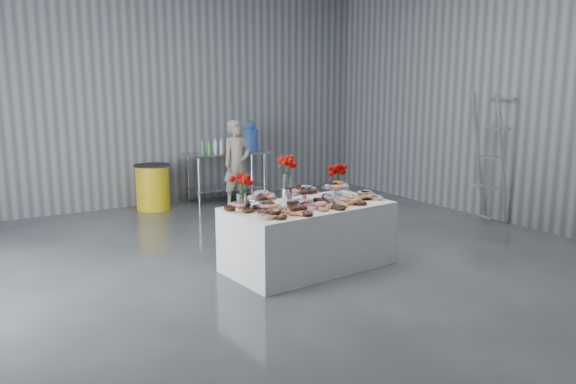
% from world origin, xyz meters
% --- Properties ---
extents(ground, '(9.00, 9.00, 0.00)m').
position_xyz_m(ground, '(0.00, 0.00, 0.00)').
color(ground, '#33363A').
rests_on(ground, ground).
extents(room_walls, '(8.04, 9.04, 4.02)m').
position_xyz_m(room_walls, '(-0.27, 0.07, 2.64)').
color(room_walls, gray).
rests_on(room_walls, ground).
extents(display_table, '(1.98, 1.16, 0.75)m').
position_xyz_m(display_table, '(0.17, 0.13, 0.38)').
color(display_table, white).
rests_on(display_table, ground).
extents(prep_table, '(1.50, 0.60, 0.90)m').
position_xyz_m(prep_table, '(1.00, 4.10, 0.62)').
color(prep_table, silver).
rests_on(prep_table, ground).
extents(donut_mounds, '(1.87, 0.95, 0.09)m').
position_xyz_m(donut_mounds, '(0.17, 0.08, 0.80)').
color(donut_mounds, '#E79654').
rests_on(donut_mounds, display_table).
extents(cake_stand_left, '(0.36, 0.36, 0.17)m').
position_xyz_m(cake_stand_left, '(-0.39, 0.23, 0.89)').
color(cake_stand_left, silver).
rests_on(cake_stand_left, display_table).
extents(cake_stand_mid, '(0.36, 0.36, 0.17)m').
position_xyz_m(cake_stand_mid, '(0.21, 0.28, 0.89)').
color(cake_stand_mid, silver).
rests_on(cake_stand_mid, display_table).
extents(cake_stand_right, '(0.36, 0.36, 0.17)m').
position_xyz_m(cake_stand_right, '(0.71, 0.32, 0.89)').
color(cake_stand_right, silver).
rests_on(cake_stand_right, display_table).
extents(danish_pile, '(0.48, 0.48, 0.11)m').
position_xyz_m(danish_pile, '(0.93, 0.04, 0.81)').
color(danish_pile, white).
rests_on(danish_pile, display_table).
extents(bouquet_left, '(0.26, 0.26, 0.42)m').
position_xyz_m(bouquet_left, '(-0.60, 0.31, 1.05)').
color(bouquet_left, white).
rests_on(bouquet_left, display_table).
extents(bouquet_right, '(0.26, 0.26, 0.42)m').
position_xyz_m(bouquet_right, '(0.84, 0.49, 1.05)').
color(bouquet_right, white).
rests_on(bouquet_right, display_table).
extents(bouquet_center, '(0.26, 0.26, 0.57)m').
position_xyz_m(bouquet_center, '(0.09, 0.47, 1.13)').
color(bouquet_center, silver).
rests_on(bouquet_center, display_table).
extents(water_jug, '(0.28, 0.28, 0.55)m').
position_xyz_m(water_jug, '(1.50, 4.10, 1.15)').
color(water_jug, '#3B6AC9').
rests_on(water_jug, prep_table).
extents(drink_bottles, '(0.54, 0.08, 0.27)m').
position_xyz_m(drink_bottles, '(0.68, 4.00, 1.04)').
color(drink_bottles, '#268C33').
rests_on(drink_bottles, prep_table).
extents(person, '(0.61, 0.45, 1.51)m').
position_xyz_m(person, '(0.95, 3.58, 0.76)').
color(person, '#CC8C93').
rests_on(person, ground).
extents(trash_barrel, '(0.60, 0.60, 0.77)m').
position_xyz_m(trash_barrel, '(-0.40, 4.10, 0.39)').
color(trash_barrel, yellow).
rests_on(trash_barrel, ground).
extents(stepladder, '(0.66, 0.51, 2.03)m').
position_xyz_m(stepladder, '(3.75, 0.50, 1.01)').
color(stepladder, silver).
rests_on(stepladder, ground).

